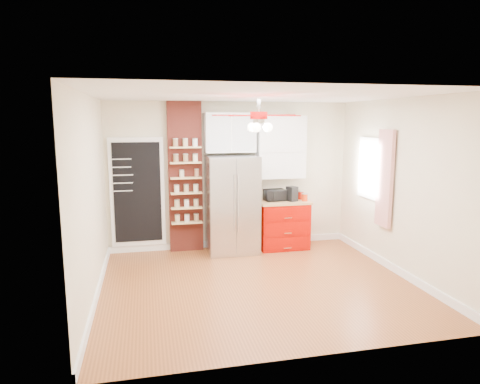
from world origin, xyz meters
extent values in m
plane|color=brown|center=(0.00, 0.00, 0.00)|extent=(4.50, 4.50, 0.00)
plane|color=white|center=(0.00, 0.00, 2.70)|extent=(4.50, 4.50, 0.00)
cube|color=beige|center=(0.00, 2.00, 1.35)|extent=(4.50, 0.02, 2.70)
cube|color=beige|center=(0.00, -2.00, 1.35)|extent=(4.50, 0.02, 2.70)
cube|color=beige|center=(-2.25, 0.00, 1.35)|extent=(0.02, 4.00, 2.70)
cube|color=beige|center=(2.25, 0.00, 1.35)|extent=(0.02, 4.00, 2.70)
cube|color=white|center=(-1.70, 1.97, 1.10)|extent=(0.95, 0.04, 1.95)
cube|color=black|center=(-1.70, 1.95, 1.10)|extent=(0.82, 0.02, 1.78)
cube|color=maroon|center=(-0.85, 1.92, 1.35)|extent=(0.60, 0.16, 2.70)
cube|color=#A9A9AE|center=(-0.05, 1.63, 0.88)|extent=(0.90, 0.70, 1.75)
cube|color=white|center=(-0.05, 1.82, 2.15)|extent=(0.90, 0.35, 0.70)
cube|color=#A70700|center=(0.92, 1.68, 0.43)|extent=(0.90, 0.60, 0.86)
cube|color=#AF8A4C|center=(0.92, 1.68, 0.88)|extent=(0.94, 0.64, 0.04)
cube|color=white|center=(0.92, 1.85, 1.88)|extent=(0.90, 0.30, 1.15)
cube|color=white|center=(2.23, 0.90, 1.55)|extent=(0.04, 0.75, 1.05)
cube|color=#B01E17|center=(2.18, 0.35, 1.45)|extent=(0.06, 0.40, 1.55)
cylinder|color=silver|center=(0.00, 0.00, 2.55)|extent=(0.05, 0.05, 0.20)
cylinder|color=#9D0A09|center=(0.00, 0.00, 2.43)|extent=(0.24, 0.24, 0.10)
sphere|color=white|center=(0.00, 0.00, 2.27)|extent=(0.13, 0.13, 0.13)
imported|color=black|center=(0.76, 1.68, 1.01)|extent=(0.41, 0.30, 0.21)
cube|color=black|center=(1.06, 1.59, 1.04)|extent=(0.21, 0.22, 0.27)
cylinder|color=#B92D0A|center=(1.29, 1.53, 0.97)|extent=(0.12, 0.12, 0.13)
cylinder|color=#A51809|center=(1.29, 1.74, 0.97)|extent=(0.12, 0.12, 0.14)
cylinder|color=#C1B293|center=(-0.92, 1.80, 1.43)|extent=(0.09, 0.09, 0.12)
cylinder|color=#95664C|center=(-0.66, 1.80, 1.44)|extent=(0.10, 0.10, 0.13)
camera|label=1|loc=(-1.53, -5.74, 2.37)|focal=32.00mm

